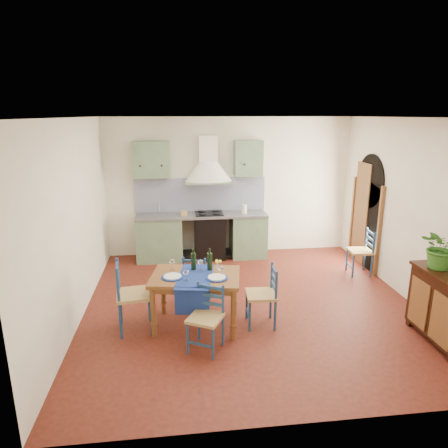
% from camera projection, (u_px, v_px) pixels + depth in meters
% --- Properties ---
extents(floor, '(5.00, 5.00, 0.00)m').
position_uv_depth(floor, '(250.00, 304.00, 6.18)').
color(floor, '#42160E').
rests_on(floor, ground).
extents(back_wall, '(5.00, 0.96, 2.80)m').
position_uv_depth(back_wall, '(208.00, 206.00, 8.04)').
color(back_wall, white).
rests_on(back_wall, ground).
extents(right_wall, '(0.26, 5.00, 2.80)m').
position_uv_depth(right_wall, '(402.00, 212.00, 6.38)').
color(right_wall, white).
rests_on(right_wall, ground).
extents(left_wall, '(0.04, 5.00, 2.80)m').
position_uv_depth(left_wall, '(75.00, 222.00, 5.52)').
color(left_wall, white).
rests_on(left_wall, ground).
extents(ceiling, '(5.00, 5.00, 0.01)m').
position_uv_depth(ceiling, '(254.00, 117.00, 5.44)').
color(ceiling, silver).
rests_on(ceiling, back_wall).
extents(dining_table, '(1.29, 1.01, 1.07)m').
position_uv_depth(dining_table, '(196.00, 281.00, 5.39)').
color(dining_table, brown).
rests_on(dining_table, ground).
extents(chair_near, '(0.52, 0.52, 0.83)m').
position_uv_depth(chair_near, '(206.00, 318.00, 4.90)').
color(chair_near, navy).
rests_on(chair_near, ground).
extents(chair_far, '(0.47, 0.47, 0.82)m').
position_uv_depth(chair_far, '(197.00, 279.00, 6.06)').
color(chair_far, navy).
rests_on(chair_far, ground).
extents(chair_left, '(0.51, 0.51, 0.98)m').
position_uv_depth(chair_left, '(132.00, 295.00, 5.32)').
color(chair_left, navy).
rests_on(chair_left, ground).
extents(chair_right, '(0.43, 0.43, 0.86)m').
position_uv_depth(chair_right, '(263.00, 295.00, 5.47)').
color(chair_right, navy).
rests_on(chair_right, ground).
extents(chair_spare, '(0.42, 0.42, 0.84)m').
position_uv_depth(chair_spare, '(362.00, 251.00, 7.26)').
color(chair_spare, navy).
rests_on(chair_spare, ground).
extents(sideboard, '(0.50, 1.05, 0.94)m').
position_uv_depth(sideboard, '(447.00, 306.00, 5.03)').
color(sideboard, black).
rests_on(sideboard, ground).
extents(potted_plant, '(0.62, 0.58, 0.57)m').
position_uv_depth(potted_plant, '(441.00, 247.00, 5.05)').
color(potted_plant, '#336F22').
rests_on(potted_plant, sideboard).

